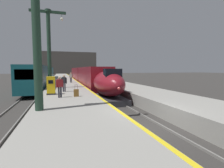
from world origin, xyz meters
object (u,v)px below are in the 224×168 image
(passenger_near_edge, at_px, (60,85))
(ticket_machine_yellow, at_px, (51,86))
(station_column_mid, at_px, (49,41))
(highspeed_train_main, at_px, (86,76))
(passenger_far_waiting, at_px, (64,82))
(rolling_suitcase, at_px, (76,93))
(passenger_mid_platform, at_px, (71,77))
(station_column_near, at_px, (37,3))
(regional_train_adjacent, at_px, (43,75))

(passenger_near_edge, distance_m, ticket_machine_yellow, 2.09)
(station_column_mid, distance_m, passenger_near_edge, 8.66)
(highspeed_train_main, xyz_separation_m, passenger_near_edge, (-4.80, -18.03, 0.11))
(passenger_far_waiting, relative_size, rolling_suitcase, 1.72)
(station_column_mid, xyz_separation_m, rolling_suitcase, (2.38, -7.21, -5.16))
(ticket_machine_yellow, bearing_deg, station_column_mid, 93.71)
(highspeed_train_main, distance_m, passenger_near_edge, 18.66)
(passenger_mid_platform, bearing_deg, rolling_suitcase, -91.91)
(station_column_mid, bearing_deg, ticket_machine_yellow, -86.29)
(highspeed_train_main, height_order, ticket_machine_yellow, highspeed_train_main)
(highspeed_train_main, xyz_separation_m, station_column_near, (-5.84, -22.10, 4.82))
(regional_train_adjacent, xyz_separation_m, passenger_far_waiting, (3.70, -20.05, -0.09))
(regional_train_adjacent, height_order, passenger_near_edge, regional_train_adjacent)
(passenger_far_waiting, distance_m, rolling_suitcase, 3.63)
(passenger_near_edge, bearing_deg, station_column_mid, 98.49)
(station_column_near, relative_size, ticket_machine_yellow, 5.83)
(station_column_near, relative_size, passenger_far_waiting, 5.52)
(ticket_machine_yellow, bearing_deg, rolling_suitcase, -41.61)
(regional_train_adjacent, height_order, ticket_machine_yellow, regional_train_adjacent)
(station_column_mid, xyz_separation_m, passenger_far_waiting, (1.50, -3.75, -4.47))
(passenger_near_edge, height_order, passenger_far_waiting, same)
(station_column_near, height_order, station_column_mid, station_column_near)
(station_column_mid, bearing_deg, highspeed_train_main, 61.11)
(highspeed_train_main, relative_size, passenger_mid_platform, 22.55)
(regional_train_adjacent, xyz_separation_m, station_column_mid, (2.20, -16.30, 4.38))
(station_column_mid, relative_size, ticket_machine_yellow, 5.66)
(highspeed_train_main, distance_m, rolling_suitcase, 18.25)
(station_column_near, bearing_deg, highspeed_train_main, 75.18)
(regional_train_adjacent, bearing_deg, passenger_far_waiting, -79.53)
(passenger_near_edge, bearing_deg, passenger_mid_platform, 83.32)
(highspeed_train_main, distance_m, station_column_near, 23.36)
(station_column_near, bearing_deg, passenger_far_waiting, 79.29)
(regional_train_adjacent, relative_size, station_column_mid, 4.04)
(station_column_mid, bearing_deg, passenger_far_waiting, -68.15)
(station_column_near, distance_m, passenger_near_edge, 6.31)
(station_column_near, height_order, rolling_suitcase, station_column_near)
(passenger_far_waiting, xyz_separation_m, rolling_suitcase, (0.88, -3.46, -0.69))
(station_column_mid, bearing_deg, passenger_near_edge, -81.51)
(ticket_machine_yellow, bearing_deg, station_column_near, -92.81)
(highspeed_train_main, relative_size, passenger_far_waiting, 22.55)
(highspeed_train_main, distance_m, regional_train_adjacent, 9.85)
(highspeed_train_main, relative_size, station_column_mid, 4.21)
(highspeed_train_main, height_order, passenger_far_waiting, highspeed_train_main)
(regional_train_adjacent, xyz_separation_m, station_column_near, (2.26, -27.70, 4.62))
(station_column_mid, distance_m, passenger_mid_platform, 9.61)
(highspeed_train_main, distance_m, station_column_mid, 13.04)
(regional_train_adjacent, distance_m, passenger_near_edge, 23.87)
(station_column_mid, bearing_deg, regional_train_adjacent, 97.69)
(passenger_near_edge, bearing_deg, ticket_machine_yellow, 111.01)
(highspeed_train_main, xyz_separation_m, passenger_far_waiting, (-4.40, -14.44, 0.11))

